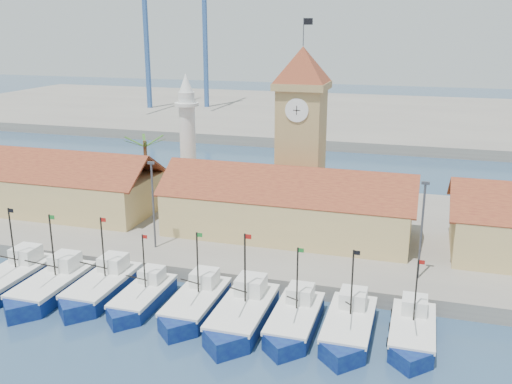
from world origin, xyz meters
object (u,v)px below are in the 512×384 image
(boat_0, at_px, (10,280))
(boat_4, at_px, (195,305))
(minaret, at_px, (188,138))
(clock_tower, at_px, (301,129))

(boat_0, xyz_separation_m, boat_4, (18.26, 0.40, -0.06))
(boat_4, xyz_separation_m, minaret, (-11.18, 25.28, 8.97))
(boat_0, bearing_deg, minaret, 74.59)
(clock_tower, relative_size, minaret, 1.39)
(boat_4, bearing_deg, boat_0, -178.75)
(boat_0, relative_size, minaret, 0.64)
(clock_tower, xyz_separation_m, minaret, (-15.00, 2.00, -2.23))
(clock_tower, height_order, minaret, clock_tower)
(boat_0, relative_size, boat_4, 1.07)
(minaret, bearing_deg, boat_0, -105.41)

